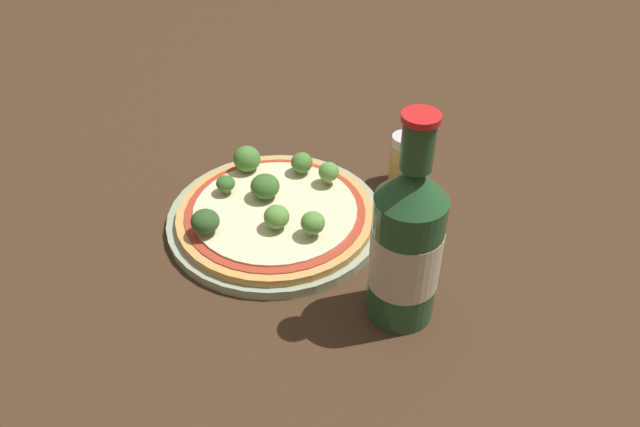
{
  "coord_description": "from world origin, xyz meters",
  "views": [
    {
      "loc": [
        0.56,
        -0.2,
        0.49
      ],
      "look_at": [
        0.07,
        0.01,
        0.06
      ],
      "focal_mm": 35.0,
      "sensor_mm": 36.0,
      "label": 1
    }
  ],
  "objects": [
    {
      "name": "broccoli_floret_4",
      "position": [
        0.03,
        -0.03,
        0.04
      ],
      "size": [
        0.03,
        0.03,
        0.03
      ],
      "color": "#7A9E5B",
      "rests_on": "pizza"
    },
    {
      "name": "broccoli_floret_0",
      "position": [
        -0.03,
        -0.03,
        0.04
      ],
      "size": [
        0.04,
        0.04,
        0.03
      ],
      "color": "#7A9E5B",
      "rests_on": "pizza"
    },
    {
      "name": "broccoli_floret_5",
      "position": [
        -0.05,
        -0.07,
        0.04
      ],
      "size": [
        0.02,
        0.02,
        0.02
      ],
      "color": "#7A9E5B",
      "rests_on": "pizza"
    },
    {
      "name": "broccoli_floret_6",
      "position": [
        0.01,
        -0.11,
        0.04
      ],
      "size": [
        0.03,
        0.03,
        0.03
      ],
      "color": "#7A9E5B",
      "rests_on": "pizza"
    },
    {
      "name": "pepper_shaker",
      "position": [
        -0.02,
        0.16,
        0.03
      ],
      "size": [
        0.04,
        0.04,
        0.07
      ],
      "color": "tan",
      "rests_on": "ground_plane"
    },
    {
      "name": "broccoli_floret_1",
      "position": [
        0.06,
        0.0,
        0.04
      ],
      "size": [
        0.03,
        0.03,
        0.03
      ],
      "color": "#7A9E5B",
      "rests_on": "pizza"
    },
    {
      "name": "broccoli_floret_3",
      "position": [
        -0.06,
        0.03,
        0.04
      ],
      "size": [
        0.03,
        0.03,
        0.03
      ],
      "color": "#7A9E5B",
      "rests_on": "pizza"
    },
    {
      "name": "broccoli_floret_7",
      "position": [
        -0.02,
        0.06,
        0.04
      ],
      "size": [
        0.03,
        0.03,
        0.03
      ],
      "color": "#7A9E5B",
      "rests_on": "pizza"
    },
    {
      "name": "plate",
      "position": [
        -0.01,
        -0.02,
        0.01
      ],
      "size": [
        0.26,
        0.26,
        0.01
      ],
      "color": "#93A384",
      "rests_on": "ground_plane"
    },
    {
      "name": "pizza",
      "position": [
        -0.0,
        -0.02,
        0.02
      ],
      "size": [
        0.24,
        0.24,
        0.01
      ],
      "color": "tan",
      "rests_on": "plate"
    },
    {
      "name": "broccoli_floret_2",
      "position": [
        -0.09,
        -0.03,
        0.04
      ],
      "size": [
        0.03,
        0.03,
        0.03
      ],
      "color": "#7A9E5B",
      "rests_on": "pizza"
    },
    {
      "name": "beer_bottle",
      "position": [
        0.18,
        0.05,
        0.09
      ],
      "size": [
        0.07,
        0.07,
        0.23
      ],
      "color": "#234C28",
      "rests_on": "ground_plane"
    },
    {
      "name": "ground_plane",
      "position": [
        0.0,
        0.0,
        0.0
      ],
      "size": [
        3.0,
        3.0,
        0.0
      ],
      "primitive_type": "plane",
      "color": "#3D2819"
    }
  ]
}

